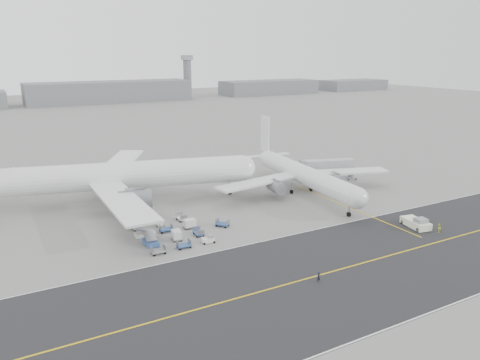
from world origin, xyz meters
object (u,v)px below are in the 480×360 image
jet_bridge (328,166)px  ground_crew_b (439,228)px  control_tower (187,76)px  ground_crew_a (319,277)px  airliner_a (119,176)px  pushback_tug (416,223)px  airliner_b (302,174)px

jet_bridge → ground_crew_b: 40.61m
control_tower → ground_crew_a: control_tower is taller
airliner_a → pushback_tug: (46.98, -43.97, -5.47)m
control_tower → jet_bridge: bearing=-104.0°
airliner_b → ground_crew_a: (-25.50, -39.20, -3.92)m
pushback_tug → ground_crew_a: 32.39m
airliner_b → airliner_a: bearing=166.8°
control_tower → ground_crew_b: control_tower is taller
airliner_a → pushback_tug: 64.58m
airliner_a → pushback_tug: size_ratio=7.72×
airliner_a → ground_crew_a: 55.41m
control_tower → jet_bridge: size_ratio=1.99×
ground_crew_b → airliner_a: bearing=-61.3°
ground_crew_b → airliner_b: bearing=-94.7°
airliner_a → jet_bridge: (54.09, -7.78, -2.30)m
pushback_tug → ground_crew_b: bearing=-56.2°
pushback_tug → ground_crew_a: (-31.16, -8.83, -0.12)m
airliner_b → ground_crew_a: bearing=-118.1°
ground_crew_a → ground_crew_b: ground_crew_b is taller
airliner_a → control_tower: bearing=-11.9°
pushback_tug → jet_bridge: 37.02m
airliner_b → pushback_tug: bearing=-74.5°
airliner_b → jet_bridge: 14.05m
control_tower → jet_bridge: control_tower is taller
control_tower → ground_crew_a: 301.48m
control_tower → airliner_b: bearing=-106.4°
airliner_b → jet_bridge: (12.77, 5.82, -0.63)m
ground_crew_a → ground_crew_b: size_ratio=0.94×
airliner_b → control_tower: bearing=78.5°
ground_crew_a → jet_bridge: bearing=53.9°
control_tower → airliner_a: (-113.78, -231.90, -9.83)m
control_tower → airliner_b: control_tower is taller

